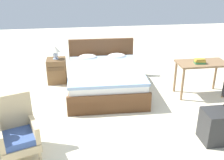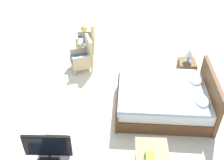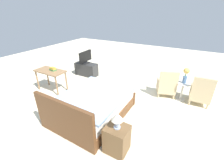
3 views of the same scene
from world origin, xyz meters
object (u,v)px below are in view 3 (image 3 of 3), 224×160
Objects in this scene: armchair_by_window_left at (201,93)px; side_table at (182,89)px; nightstand at (117,139)px; bed at (91,106)px; tv_stand at (86,69)px; armchair_by_window_right at (167,86)px; book_stack at (53,69)px; flower_vase at (186,74)px; vanity_desk at (50,74)px; table_lamp at (117,118)px; tv_flatscreen at (85,57)px.

armchair_by_window_left reaches higher than side_table.
nightstand is (0.89, 2.64, -0.07)m from side_table.
bed is 2.23× the size of armchair_by_window_left.
tv_stand is (4.26, -0.10, -0.11)m from armchair_by_window_left.
armchair_by_window_right reaches higher than book_stack.
bed is 2.86m from flower_vase.
armchair_by_window_left is 3.94× the size of book_stack.
vanity_desk is at bearing -12.97° from bed.
book_stack is at bearing -15.25° from bed.
table_lamp reaches higher than side_table.
table_lamp is (1.38, 2.63, 0.43)m from armchair_by_window_left.
bed is 2.80m from tv_flatscreen.
bed is at bearing 45.20° from side_table.
bed reaches higher than side_table.
vanity_desk is at bearing -19.75° from nightstand.
nightstand is at bearing -90.00° from table_lamp.
flower_vase reaches higher than table_lamp.
side_table is at bearing -90.00° from flower_vase.
nightstand is (0.42, 2.64, -0.08)m from armchair_by_window_right.
armchair_by_window_right is 1.57× the size of nightstand.
table_lamp is 0.44× the size of tv_flatscreen.
tv_stand is (1.80, -2.09, -0.03)m from bed.
flower_vase is at bearing -134.80° from bed.
side_table is (-1.97, -1.99, 0.07)m from bed.
vanity_desk is (4.47, 1.52, 0.26)m from armchair_by_window_left.
tv_stand is at bearing -1.54° from side_table.
table_lamp reaches higher than book_stack.
table_lamp is (-0.00, 0.00, 0.51)m from nightstand.
armchair_by_window_left is 0.49m from side_table.
nightstand is at bearing 62.35° from armchair_by_window_left.
nightstand reaches higher than tv_stand.
flower_vase reaches higher than armchair_by_window_left.
side_table is at bearing -159.40° from book_stack.
flower_vase is at bearing -159.03° from vanity_desk.
armchair_by_window_left is at bearing 179.66° from flower_vase.
flower_vase reaches higher than side_table.
book_stack reaches higher than side_table.
armchair_by_window_left reaches higher than nightstand.
vanity_desk is (3.09, -1.11, -0.17)m from table_lamp.
book_stack is (0.13, 1.57, 0.52)m from tv_stand.
table_lamp is 0.34× the size of tv_stand.
armchair_by_window_left reaches higher than book_stack.
armchair_by_window_left and armchair_by_window_right have the same top height.
side_table is 1.22× the size of flower_vase.
table_lamp is (-1.09, 0.65, 0.50)m from bed.
flower_vase is (0.00, 0.00, 0.51)m from side_table.
armchair_by_window_right is at bearing -99.04° from nightstand.
armchair_by_window_left is at bearing 179.66° from side_table.
side_table is 0.99× the size of nightstand.
tv_flatscreen is at bearing -1.75° from armchair_by_window_right.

